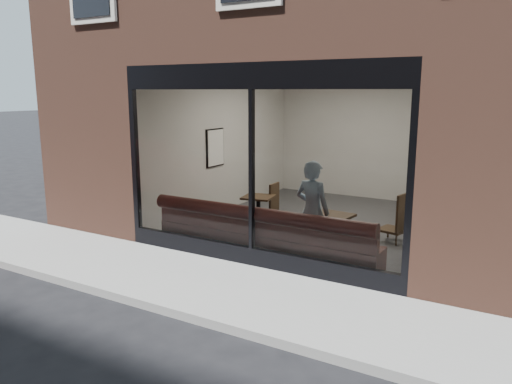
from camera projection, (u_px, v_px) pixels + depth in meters
The scene contains 21 objects.
ground at pixel (170, 313), 6.36m from camera, with size 120.00×120.00×0.00m, color black.
sidewalk_near at pixel (215, 286), 7.21m from camera, with size 40.00×2.00×0.01m, color gray.
kerb_near at pixel (167, 310), 6.31m from camera, with size 40.00×0.10×0.12m, color gray.
host_building_pier_left at pixel (246, 131), 14.66m from camera, with size 2.50×12.00×3.20m, color brown.
host_building_backfill at pixel (401, 130), 15.34m from camera, with size 5.00×6.00×3.20m, color brown.
cafe_floor at pixel (323, 223), 10.59m from camera, with size 6.00×6.00×0.00m, color #2D2D30.
cafe_ceiling at pixel (327, 70), 9.95m from camera, with size 6.00×6.00×0.00m, color white.
cafe_wall_back at pixel (370, 137), 12.80m from camera, with size 5.00×5.00×0.00m, color beige.
cafe_wall_left at pixel (225, 143), 11.50m from camera, with size 6.00×6.00×0.00m, color beige.
cafe_wall_right at pixel (453, 157), 9.04m from camera, with size 6.00×6.00×0.00m, color beige.
storefront_kick at pixel (252, 256), 8.07m from camera, with size 5.00×0.10×0.30m, color black.
storefront_header at pixel (252, 76), 7.50m from camera, with size 5.00×0.10×0.40m, color black.
storefront_mullion at pixel (252, 171), 7.79m from camera, with size 0.06×0.10×2.50m, color black.
storefront_glass at pixel (251, 171), 7.76m from camera, with size 4.80×4.80×0.00m, color white.
banquette at pixel (264, 245), 8.39m from camera, with size 4.00×0.55×0.45m, color #3E1B16.
person at pixel (312, 211), 8.18m from camera, with size 0.61×0.40×1.68m, color #96B3CA.
cafe_table_left at pixel (258, 197), 9.74m from camera, with size 0.57×0.57×0.04m, color black.
cafe_table_right at pixel (331, 216), 8.27m from camera, with size 0.64×0.64×0.04m, color black.
cafe_chair_left at pixel (266, 216), 10.26m from camera, with size 0.39×0.39×0.04m, color black.
cafe_chair_right at pixel (392, 230), 9.27m from camera, with size 0.46×0.46×0.04m, color black.
wall_poster at pixel (216, 148), 11.15m from camera, with size 0.02×0.59×0.79m, color white.
Camera 1 is at (3.95, -4.56, 2.78)m, focal length 35.00 mm.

